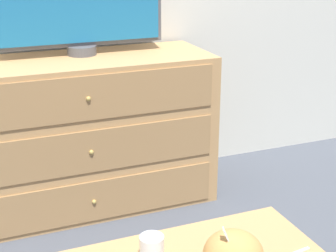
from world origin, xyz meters
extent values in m
plane|color=#474C56|center=(0.00, 0.00, 0.00)|extent=(12.00, 12.00, 0.00)
cube|color=tan|center=(0.01, -0.29, 0.42)|extent=(1.45, 0.52, 0.84)
cube|color=#A1794C|center=(0.01, -0.56, 0.14)|extent=(1.34, 0.01, 0.23)
sphere|color=tan|center=(0.01, -0.56, 0.14)|extent=(0.02, 0.02, 0.02)
cube|color=#A1794C|center=(0.01, -0.56, 0.42)|extent=(1.34, 0.01, 0.23)
sphere|color=tan|center=(0.01, -0.56, 0.42)|extent=(0.02, 0.02, 0.02)
cube|color=#A1794C|center=(0.01, -0.56, 0.70)|extent=(1.34, 0.01, 0.23)
sphere|color=tan|center=(0.01, -0.56, 0.70)|extent=(0.02, 0.02, 0.02)
cylinder|color=#515156|center=(0.07, -0.21, 0.87)|extent=(0.16, 0.16, 0.05)
cube|color=white|center=(0.15, -1.71, 0.58)|extent=(0.03, 0.03, 0.03)
cylinder|color=beige|center=(-0.02, -1.52, 0.44)|extent=(0.08, 0.08, 0.05)
cylinder|color=white|center=(-0.02, -1.52, 0.45)|extent=(0.08, 0.08, 0.09)
camera|label=1|loc=(-0.52, -2.92, 1.44)|focal=55.00mm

